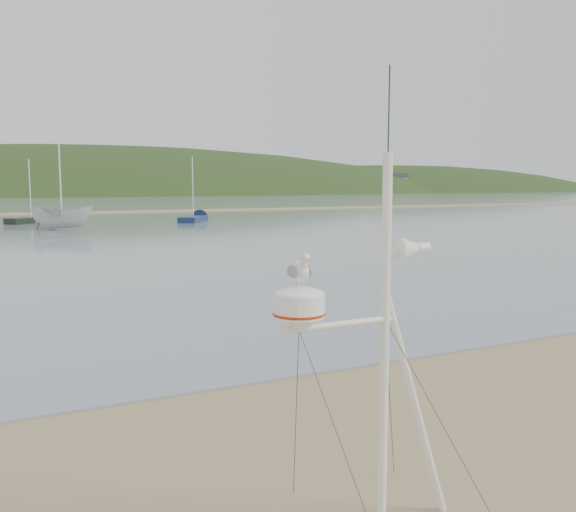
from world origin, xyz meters
name	(u,v)px	position (x,y,z in m)	size (l,w,h in m)	color
sandbar	(0,214)	(0.00, 70.00, 0.07)	(560.00, 7.00, 0.07)	#907753
hill_ridge	(49,247)	(18.52, 235.00, -19.70)	(620.00, 180.00, 80.00)	#1F3315
far_cottages	(2,182)	(3.00, 196.00, 4.00)	(294.40, 6.30, 8.00)	beige
mast_rig	(381,427)	(1.98, -0.64, 1.08)	(1.99, 2.12, 4.49)	white
boat_white	(61,198)	(3.64, 42.69, 2.43)	(1.80, 1.84, 4.78)	silver
sailboat_dark_mid	(45,219)	(3.31, 53.48, 0.30)	(5.68, 4.89, 6.06)	black
sailboat_blue_far	(198,218)	(16.34, 49.50, 0.30)	(4.76, 6.20, 6.36)	#16274E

